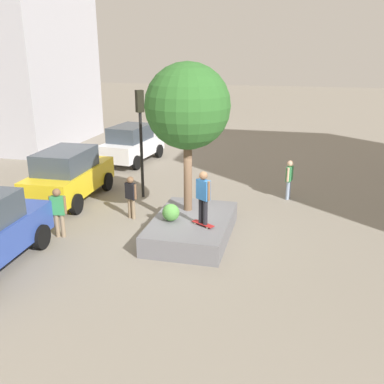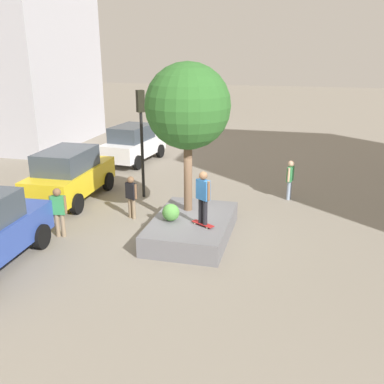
% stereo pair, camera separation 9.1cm
% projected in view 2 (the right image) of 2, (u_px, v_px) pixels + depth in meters
% --- Properties ---
extents(ground_plane, '(120.00, 120.00, 0.00)m').
position_uv_depth(ground_plane, '(187.00, 235.00, 14.35)').
color(ground_plane, gray).
extents(planter_ledge, '(3.78, 2.46, 0.66)m').
position_uv_depth(planter_ledge, '(192.00, 227.00, 14.16)').
color(planter_ledge, slate).
rests_on(planter_ledge, ground).
extents(plaza_tree, '(2.76, 2.76, 4.90)m').
position_uv_depth(plaza_tree, '(188.00, 107.00, 13.67)').
color(plaza_tree, brown).
rests_on(plaza_tree, planter_ledge).
extents(boxwood_shrub, '(0.56, 0.56, 0.56)m').
position_uv_depth(boxwood_shrub, '(171.00, 212.00, 13.77)').
color(boxwood_shrub, '#4C8C3D').
rests_on(boxwood_shrub, planter_ledge).
extents(skateboard, '(0.59, 0.80, 0.07)m').
position_uv_depth(skateboard, '(203.00, 224.00, 13.45)').
color(skateboard, '#A51E1E').
rests_on(skateboard, planter_ledge).
extents(skateboarder, '(0.41, 0.49, 1.69)m').
position_uv_depth(skateboarder, '(203.00, 194.00, 13.13)').
color(skateboarder, black).
rests_on(skateboarder, skateboard).
extents(taxi_cab, '(4.61, 2.23, 2.13)m').
position_uv_depth(taxi_cab, '(70.00, 174.00, 17.41)').
color(taxi_cab, gold).
rests_on(taxi_cab, ground).
extents(police_car, '(4.52, 2.43, 2.02)m').
position_uv_depth(police_car, '(133.00, 143.00, 23.25)').
color(police_car, white).
rests_on(police_car, ground).
extents(traffic_light_corner, '(0.37, 0.37, 4.38)m').
position_uv_depth(traffic_light_corner, '(141.00, 126.00, 17.14)').
color(traffic_light_corner, black).
rests_on(traffic_light_corner, ground).
extents(pedestrian_crossing, '(0.34, 0.50, 1.59)m').
position_uv_depth(pedestrian_crossing, '(131.00, 194.00, 15.54)').
color(pedestrian_crossing, '#847056').
rests_on(pedestrian_crossing, ground).
extents(passerby_with_bag, '(0.26, 0.56, 1.67)m').
position_uv_depth(passerby_with_bag, '(59.00, 209.00, 13.99)').
color(passerby_with_bag, '#847056').
rests_on(passerby_with_bag, ground).
extents(bystander_watching, '(0.54, 0.29, 1.63)m').
position_uv_depth(bystander_watching, '(290.00, 177.00, 17.50)').
color(bystander_watching, '#8C9EB7').
rests_on(bystander_watching, ground).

